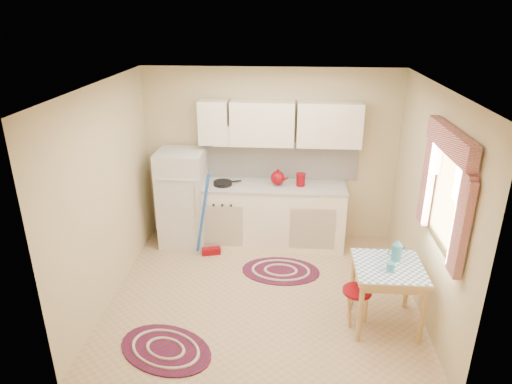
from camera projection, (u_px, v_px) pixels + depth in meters
room_shell at (279, 163)px, 5.16m from camera, size 3.64×3.60×2.52m
fridge at (183, 198)px, 6.53m from camera, size 0.65×0.60×1.40m
broom at (210, 216)px, 6.21m from camera, size 0.30×0.19×1.20m
base_cabinets at (265, 216)px, 6.59m from camera, size 2.25×0.60×0.88m
countertop at (265, 186)px, 6.42m from camera, size 2.27×0.62×0.04m
frying_pan at (223, 183)px, 6.39m from camera, size 0.35×0.35×0.05m
red_kettle at (278, 178)px, 6.36m from camera, size 0.28×0.27×0.22m
red_canister at (301, 180)px, 6.35m from camera, size 0.16×0.16×0.16m
table at (385, 295)px, 4.91m from camera, size 0.72×0.72×0.72m
stool at (356, 306)px, 4.98m from camera, size 0.38×0.38×0.42m
coffee_pot at (397, 250)px, 4.83m from camera, size 0.14×0.12×0.26m
mug at (390, 267)px, 4.66m from camera, size 0.10×0.10×0.10m
rug_center at (281, 271)px, 6.02m from camera, size 1.06×0.73×0.02m
rug_left at (166, 349)px, 4.64m from camera, size 1.22×1.05×0.02m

